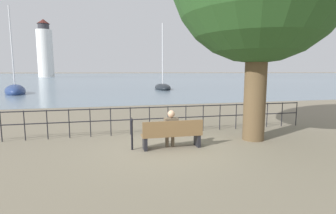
{
  "coord_description": "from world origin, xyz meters",
  "views": [
    {
      "loc": [
        -1.96,
        -7.74,
        2.39
      ],
      "look_at": [
        0.0,
        0.5,
        1.23
      ],
      "focal_mm": 28.0,
      "sensor_mm": 36.0,
      "label": 1
    }
  ],
  "objects_px": {
    "seated_person_left": "(171,127)",
    "closed_umbrella": "(132,132)",
    "sailboat_0": "(15,91)",
    "harbor_lighthouse": "(45,51)",
    "sailboat_2": "(163,87)",
    "park_bench": "(172,135)"
  },
  "relations": [
    {
      "from": "park_bench",
      "to": "seated_person_left",
      "type": "relative_size",
      "value": 1.58
    },
    {
      "from": "park_bench",
      "to": "harbor_lighthouse",
      "type": "distance_m",
      "value": 111.13
    },
    {
      "from": "sailboat_0",
      "to": "harbor_lighthouse",
      "type": "bearing_deg",
      "value": 82.09
    },
    {
      "from": "sailboat_0",
      "to": "harbor_lighthouse",
      "type": "relative_size",
      "value": 0.42
    },
    {
      "from": "seated_person_left",
      "to": "closed_umbrella",
      "type": "bearing_deg",
      "value": 176.59
    },
    {
      "from": "seated_person_left",
      "to": "sailboat_2",
      "type": "height_order",
      "value": "sailboat_2"
    },
    {
      "from": "closed_umbrella",
      "to": "sailboat_2",
      "type": "relative_size",
      "value": 0.11
    },
    {
      "from": "closed_umbrella",
      "to": "harbor_lighthouse",
      "type": "distance_m",
      "value": 110.7
    },
    {
      "from": "sailboat_2",
      "to": "harbor_lighthouse",
      "type": "bearing_deg",
      "value": 113.51
    },
    {
      "from": "park_bench",
      "to": "closed_umbrella",
      "type": "distance_m",
      "value": 1.25
    },
    {
      "from": "sailboat_2",
      "to": "harbor_lighthouse",
      "type": "xyz_separation_m",
      "value": [
        -30.63,
        81.31,
        10.33
      ]
    },
    {
      "from": "harbor_lighthouse",
      "to": "seated_person_left",
      "type": "bearing_deg",
      "value": -76.84
    },
    {
      "from": "harbor_lighthouse",
      "to": "closed_umbrella",
      "type": "bearing_deg",
      "value": -77.44
    },
    {
      "from": "seated_person_left",
      "to": "sailboat_2",
      "type": "distance_m",
      "value": 26.93
    },
    {
      "from": "park_bench",
      "to": "sailboat_0",
      "type": "xyz_separation_m",
      "value": [
        -11.37,
        23.21,
        -0.1
      ]
    },
    {
      "from": "harbor_lighthouse",
      "to": "sailboat_0",
      "type": "bearing_deg",
      "value": -80.72
    },
    {
      "from": "sailboat_0",
      "to": "park_bench",
      "type": "bearing_deg",
      "value": -81.09
    },
    {
      "from": "seated_person_left",
      "to": "sailboat_2",
      "type": "bearing_deg",
      "value": 78.32
    },
    {
      "from": "seated_person_left",
      "to": "closed_umbrella",
      "type": "height_order",
      "value": "seated_person_left"
    },
    {
      "from": "park_bench",
      "to": "closed_umbrella",
      "type": "bearing_deg",
      "value": 173.0
    },
    {
      "from": "park_bench",
      "to": "sailboat_0",
      "type": "bearing_deg",
      "value": 116.1
    },
    {
      "from": "seated_person_left",
      "to": "sailboat_0",
      "type": "height_order",
      "value": "sailboat_0"
    }
  ]
}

